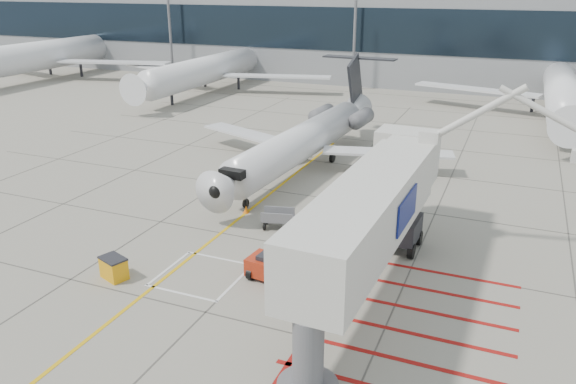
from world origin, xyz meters
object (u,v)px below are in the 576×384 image
at_px(pushback_tug, 272,266).
at_px(spill_bin, 114,268).
at_px(regional_jet, 291,129).
at_px(jet_bridge, 367,224).

relative_size(pushback_tug, spill_bin, 1.80).
height_order(regional_jet, pushback_tug, regional_jet).
distance_m(jet_bridge, spill_bin, 13.23).
bearing_deg(jet_bridge, spill_bin, -165.55).
xyz_separation_m(regional_jet, jet_bridge, (10.10, -15.46, 0.14)).
distance_m(pushback_tug, spill_bin, 8.15).
bearing_deg(spill_bin, pushback_tug, 42.02).
height_order(jet_bridge, pushback_tug, jet_bridge).
bearing_deg(regional_jet, spill_bin, -93.83).
bearing_deg(spill_bin, jet_bridge, 32.39).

